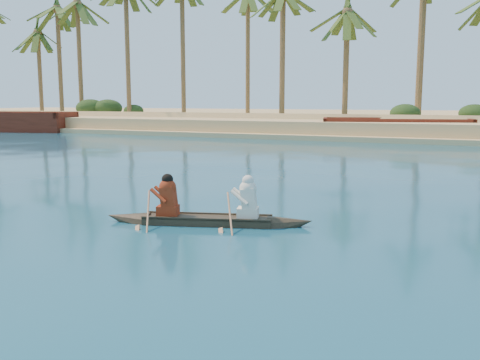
% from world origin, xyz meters
% --- Properties ---
extents(ground, '(160.00, 160.00, 0.00)m').
position_xyz_m(ground, '(0.00, 0.00, 0.00)').
color(ground, navy).
rests_on(ground, ground).
extents(sandy_embankment, '(150.00, 51.00, 1.50)m').
position_xyz_m(sandy_embankment, '(0.00, 46.89, 0.53)').
color(sandy_embankment, '#DBAE7B').
rests_on(sandy_embankment, ground).
extents(palm_grove, '(110.00, 14.00, 16.00)m').
position_xyz_m(palm_grove, '(0.00, 35.00, 8.00)').
color(palm_grove, '#355A1F').
rests_on(palm_grove, ground).
extents(shrub_cluster, '(100.00, 6.00, 2.40)m').
position_xyz_m(shrub_cluster, '(0.00, 31.50, 1.20)').
color(shrub_cluster, black).
rests_on(shrub_cluster, ground).
extents(canoe, '(4.95, 2.06, 1.37)m').
position_xyz_m(canoe, '(4.68, -4.00, 0.26)').
color(canoe, '#3B3120').
rests_on(canoe, ground).
extents(barge_left, '(13.30, 7.18, 2.11)m').
position_xyz_m(barge_left, '(-30.19, 22.00, 0.74)').
color(barge_left, maroon).
rests_on(barge_left, ground).
extents(barge_mid, '(11.39, 6.24, 1.81)m').
position_xyz_m(barge_mid, '(4.62, 27.00, 0.63)').
color(barge_mid, maroon).
rests_on(barge_mid, ground).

